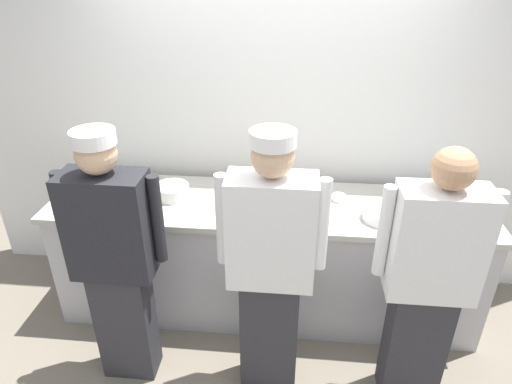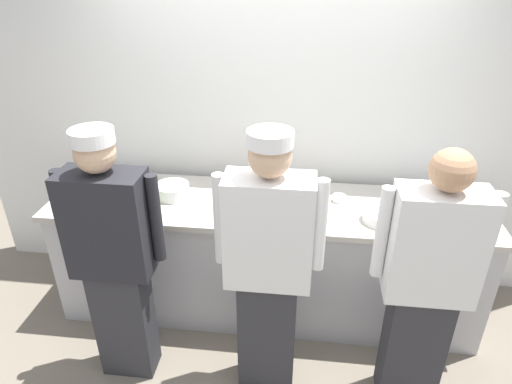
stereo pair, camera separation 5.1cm
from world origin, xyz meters
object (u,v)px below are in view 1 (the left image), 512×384
at_px(plate_stack_rear, 382,215).
at_px(sheet_tray, 433,208).
at_px(squeeze_bottle_secondary, 240,182).
at_px(ramekin_red_sauce, 305,188).
at_px(ramekin_yellow_sauce, 273,191).
at_px(plate_stack_front, 172,191).
at_px(chef_far_right, 428,280).
at_px(ramekin_green_sauce, 339,197).
at_px(chef_near_left, 115,258).
at_px(squeeze_bottle_spare, 145,196).
at_px(chef_center, 271,265).
at_px(squeeze_bottle_primary, 292,196).
at_px(mixing_bowl_steel, 249,200).

distance_m(plate_stack_rear, sheet_tray, 0.41).
relative_size(plate_stack_rear, squeeze_bottle_secondary, 1.19).
height_order(ramekin_red_sauce, ramekin_yellow_sauce, ramekin_red_sauce).
height_order(plate_stack_front, plate_stack_rear, plate_stack_front).
height_order(chef_far_right, sheet_tray, chef_far_right).
relative_size(squeeze_bottle_secondary, ramekin_red_sauce, 2.16).
distance_m(ramekin_green_sauce, ramekin_yellow_sauce, 0.48).
bearing_deg(ramekin_yellow_sauce, chef_far_right, -42.87).
height_order(plate_stack_rear, ramekin_red_sauce, plate_stack_rear).
xyz_separation_m(chef_near_left, ramekin_green_sauce, (1.34, 0.78, 0.05)).
bearing_deg(squeeze_bottle_spare, plate_stack_rear, 0.26).
height_order(plate_stack_front, ramekin_red_sauce, plate_stack_front).
distance_m(chef_near_left, chef_center, 0.91).
height_order(squeeze_bottle_primary, squeeze_bottle_spare, squeeze_bottle_spare).
height_order(mixing_bowl_steel, ramekin_yellow_sauce, mixing_bowl_steel).
distance_m(chef_near_left, squeeze_bottle_secondary, 1.03).
bearing_deg(ramekin_green_sauce, chef_far_right, -60.62).
height_order(chef_near_left, squeeze_bottle_primary, chef_near_left).
bearing_deg(plate_stack_rear, sheet_tray, 24.65).
xyz_separation_m(chef_near_left, plate_stack_rear, (1.61, 0.54, 0.06)).
bearing_deg(plate_stack_rear, chef_near_left, -161.32).
bearing_deg(squeeze_bottle_primary, squeeze_bottle_secondary, 155.34).
bearing_deg(ramekin_yellow_sauce, squeeze_bottle_primary, -56.01).
bearing_deg(chef_near_left, sheet_tray, 19.85).
relative_size(chef_far_right, squeeze_bottle_primary, 8.16).
relative_size(mixing_bowl_steel, ramekin_red_sauce, 3.50).
bearing_deg(chef_far_right, sheet_tray, 74.78).
height_order(plate_stack_rear, mixing_bowl_steel, mixing_bowl_steel).
xyz_separation_m(chef_center, mixing_bowl_steel, (-0.19, 0.60, 0.08)).
bearing_deg(chef_near_left, chef_center, -0.27).
bearing_deg(ramekin_green_sauce, ramekin_red_sauce, 152.54).
height_order(mixing_bowl_steel, squeeze_bottle_spare, squeeze_bottle_spare).
bearing_deg(mixing_bowl_steel, sheet_tray, 5.31).
height_order(squeeze_bottle_secondary, ramekin_red_sauce, squeeze_bottle_secondary).
bearing_deg(chef_center, ramekin_red_sauce, 77.87).
relative_size(chef_near_left, sheet_tray, 4.05).
height_order(mixing_bowl_steel, ramekin_red_sauce, mixing_bowl_steel).
relative_size(plate_stack_rear, squeeze_bottle_primary, 1.21).
distance_m(sheet_tray, squeeze_bottle_primary, 0.97).
xyz_separation_m(squeeze_bottle_primary, ramekin_red_sauce, (0.09, 0.27, -0.07)).
bearing_deg(chef_center, mixing_bowl_steel, 107.37).
bearing_deg(plate_stack_front, chef_near_left, -102.38).
relative_size(chef_near_left, ramekin_green_sauce, 18.26).
bearing_deg(chef_center, plate_stack_front, 136.52).
xyz_separation_m(squeeze_bottle_secondary, ramekin_green_sauce, (0.71, -0.02, -0.07)).
relative_size(plate_stack_front, sheet_tray, 0.58).
distance_m(sheet_tray, squeeze_bottle_spare, 1.97).
bearing_deg(squeeze_bottle_primary, sheet_tray, 5.11).
xyz_separation_m(plate_stack_rear, ramekin_red_sauce, (-0.50, 0.36, -0.01)).
bearing_deg(squeeze_bottle_secondary, chef_center, -71.21).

